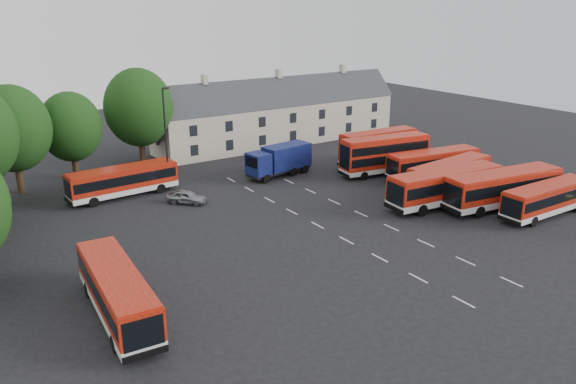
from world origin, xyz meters
name	(u,v)px	position (x,y,z in m)	size (l,w,h in m)	color
ground	(331,233)	(0.00, 0.00, 0.00)	(140.00, 140.00, 0.00)	black
lane_markings	(340,219)	(2.50, 2.00, 0.01)	(5.15, 33.80, 0.01)	beige
treeline	(15,143)	(-20.74, 19.36, 6.68)	(29.92, 32.59, 12.01)	black
terrace_houses	(279,115)	(14.00, 30.00, 3.86)	(35.70, 7.13, 10.06)	beige
bus_row_a	(547,197)	(18.79, -7.59, 1.77)	(10.45, 2.52, 2.95)	silver
bus_row_b	(503,186)	(17.34, -3.93, 2.09)	(12.59, 4.48, 3.48)	silver
bus_row_c	(446,184)	(13.29, -0.57, 2.08)	(12.44, 3.94, 3.46)	silver
bus_row_d	(450,173)	(17.02, 2.21, 1.87)	(11.20, 3.62, 3.11)	silver
bus_row_e	(433,162)	(18.91, 6.19, 1.86)	(11.21, 4.02, 3.10)	silver
bus_dd_south	(385,153)	(15.63, 10.45, 2.45)	(10.73, 3.92, 4.30)	silver
bus_dd_north	(378,146)	(17.58, 13.70, 2.34)	(10.15, 2.84, 4.12)	silver
bus_west	(117,289)	(-19.21, -3.43, 1.90)	(3.27, 11.31, 3.16)	silver
bus_north	(123,179)	(-11.61, 18.90, 1.83)	(10.91, 3.12, 3.05)	silver
box_truck	(280,159)	(5.34, 16.36, 1.91)	(8.04, 3.44, 3.41)	black
silver_car	(187,197)	(-7.17, 13.60, 0.66)	(1.55, 3.86, 1.32)	#9A9CA1
lamppost	(166,137)	(-7.02, 18.33, 5.67)	(0.74, 0.37, 10.63)	black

